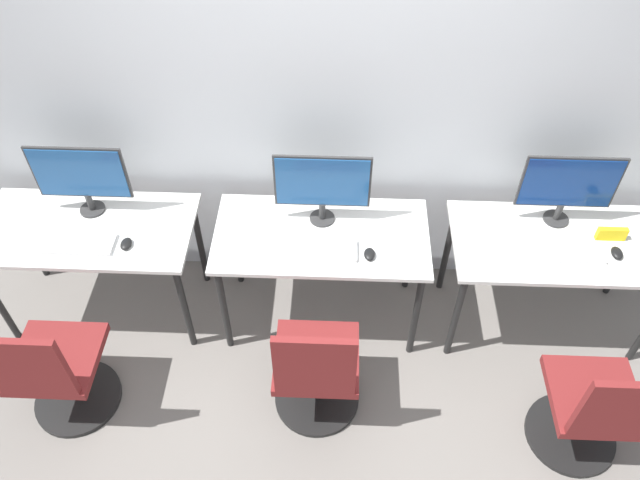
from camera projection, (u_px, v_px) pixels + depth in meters
name	position (u px, v px, depth m)	size (l,w,h in m)	color
ground_plane	(319.00, 354.00, 3.78)	(20.00, 20.00, 0.00)	slate
wall_back	(325.00, 87.00, 3.25)	(12.00, 0.05, 2.80)	#B7BCC1
desk_left	(90.00, 238.00, 3.55)	(1.19, 0.61, 0.73)	silver
monitor_left	(80.00, 176.00, 3.39)	(0.52, 0.14, 0.45)	#2D2D2D
keyboard_left	(78.00, 244.00, 3.39)	(0.40, 0.16, 0.02)	silver
mouse_left	(126.00, 244.00, 3.38)	(0.06, 0.09, 0.03)	black
office_chair_left	(57.00, 374.00, 3.26)	(0.48, 0.48, 0.89)	black
desk_center	(321.00, 245.00, 3.51)	(1.19, 0.61, 0.73)	silver
monitor_center	(322.00, 185.00, 3.34)	(0.52, 0.14, 0.45)	#2D2D2D
keyboard_center	(320.00, 250.00, 3.36)	(0.40, 0.16, 0.02)	silver
mouse_center	(370.00, 254.00, 3.33)	(0.06, 0.09, 0.03)	black
office_chair_center	(317.00, 373.00, 3.27)	(0.48, 0.48, 0.89)	black
desk_right	(558.00, 252.00, 3.47)	(1.19, 0.61, 0.73)	silver
monitor_right	(569.00, 186.00, 3.34)	(0.52, 0.14, 0.45)	#2D2D2D
keyboard_right	(566.00, 252.00, 3.35)	(0.40, 0.16, 0.02)	silver
mouse_right	(617.00, 253.00, 3.33)	(0.06, 0.09, 0.03)	black
office_chair_right	(593.00, 413.00, 3.11)	(0.48, 0.48, 0.89)	black
placard_right	(612.00, 234.00, 3.39)	(0.16, 0.03, 0.08)	yellow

